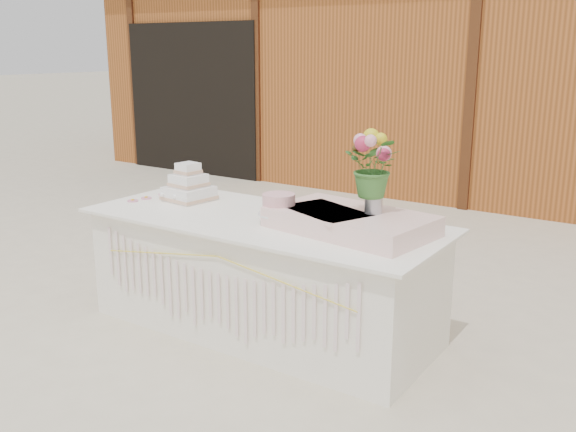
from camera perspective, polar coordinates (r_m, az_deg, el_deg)
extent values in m
plane|color=beige|center=(4.41, -2.21, -9.92)|extent=(80.00, 80.00, 0.00)
cube|color=#9F5221|center=(9.54, 19.90, 11.83)|extent=(12.00, 4.00, 3.00)
cube|color=black|center=(9.78, -8.58, 10.23)|extent=(2.40, 0.08, 2.20)
cube|color=white|center=(4.27, -2.26, -5.34)|extent=(2.28, 0.88, 0.75)
cube|color=white|center=(4.15, -2.31, -0.34)|extent=(2.40, 1.00, 0.02)
cube|color=white|center=(4.68, -8.79, 1.99)|extent=(0.32, 0.32, 0.10)
cube|color=#DCAB8B|center=(4.69, -8.77, 1.64)|extent=(0.34, 0.34, 0.02)
cube|color=white|center=(4.66, -8.83, 3.14)|extent=(0.23, 0.23, 0.09)
cube|color=#DCAB8B|center=(4.67, -8.82, 2.83)|extent=(0.25, 0.25, 0.02)
cube|color=white|center=(4.65, -8.88, 4.18)|extent=(0.15, 0.15, 0.08)
cube|color=#DCAB8B|center=(4.65, -8.87, 3.93)|extent=(0.16, 0.16, 0.02)
cylinder|color=white|center=(4.03, -0.82, -0.55)|extent=(0.22, 0.22, 0.01)
cylinder|color=white|center=(4.02, -0.82, -0.16)|extent=(0.07, 0.07, 0.04)
cylinder|color=white|center=(4.01, -0.83, 0.21)|extent=(0.26, 0.26, 0.01)
cylinder|color=#E0A1A3|center=(4.00, -0.83, 1.13)|extent=(0.21, 0.21, 0.12)
cube|color=#FFD6CD|center=(3.85, 5.56, -0.49)|extent=(1.03, 0.68, 0.12)
cylinder|color=#AFAFB3|center=(3.81, 7.61, 1.32)|extent=(0.11, 0.11, 0.14)
imported|color=#39702D|center=(3.76, 7.74, 5.08)|extent=(0.38, 0.34, 0.36)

